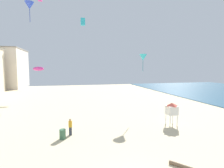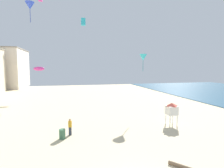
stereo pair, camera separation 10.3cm
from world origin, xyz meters
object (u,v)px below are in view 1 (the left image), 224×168
beach_trash_bin (63,134)px  kite_magenta_parafoil_2 (39,69)px  kite_flyer (70,126)px  kite_cyan_delta (143,57)px  kite_cyan_box (83,22)px  lifeguard_stand (172,109)px  driftwood_log (188,168)px  kite_blue_delta (29,6)px

beach_trash_bin → kite_magenta_parafoil_2: kite_magenta_parafoil_2 is taller
kite_flyer → kite_cyan_delta: kite_cyan_delta is taller
kite_flyer → kite_cyan_box: (3.36, 28.98, 17.66)m
kite_flyer → kite_cyan_box: kite_cyan_box is taller
beach_trash_bin → kite_cyan_delta: (11.45, 8.17, 7.70)m
kite_cyan_box → kite_cyan_delta: bearing=-71.1°
lifeguard_stand → kite_cyan_delta: size_ratio=0.98×
lifeguard_stand → kite_cyan_delta: (-0.55, 6.98, 6.31)m
kite_flyer → driftwood_log: 10.53m
beach_trash_bin → kite_cyan_box: size_ratio=0.52×
kite_flyer → kite_blue_delta: size_ratio=0.42×
kite_flyer → beach_trash_bin: bearing=-38.1°
kite_magenta_parafoil_2 → kite_cyan_delta: bearing=-40.2°
kite_cyan_delta → kite_blue_delta: size_ratio=0.66×
beach_trash_bin → kite_blue_delta: size_ratio=0.23×
lifeguard_stand → kite_magenta_parafoil_2: size_ratio=1.16×
beach_trash_bin → kite_cyan_box: kite_cyan_box is taller
kite_flyer → driftwood_log: kite_flyer is taller
beach_trash_bin → kite_cyan_delta: bearing=35.5°
driftwood_log → kite_cyan_delta: size_ratio=0.89×
kite_flyer → kite_cyan_delta: (10.75, 7.42, 7.23)m
lifeguard_stand → beach_trash_bin: size_ratio=2.83×
driftwood_log → kite_blue_delta: size_ratio=0.59×
kite_blue_delta → kite_magenta_parafoil_2: bearing=53.0°
beach_trash_bin → kite_magenta_parafoil_2: bearing=104.4°
kite_flyer → kite_blue_delta: kite_blue_delta is taller
kite_cyan_box → kite_magenta_parafoil_2: 17.13m
lifeguard_stand → kite_cyan_box: bearing=124.9°
kite_cyan_delta → kite_cyan_box: bearing=108.9°
driftwood_log → kite_blue_delta: 36.97m
lifeguard_stand → kite_blue_delta: size_ratio=0.65×
driftwood_log → kite_flyer: bearing=134.0°
kite_magenta_parafoil_2 → kite_flyer: bearing=-73.5°
kite_flyer → beach_trash_bin: size_ratio=1.82×
kite_cyan_box → kite_blue_delta: (-10.89, -8.27, 0.21)m
kite_magenta_parafoil_2 → kite_blue_delta: bearing=-127.0°
kite_blue_delta → kite_cyan_box: bearing=37.2°
kite_cyan_box → kite_blue_delta: kite_blue_delta is taller
kite_flyer → lifeguard_stand: (11.30, 0.45, 0.92)m
lifeguard_stand → kite_magenta_parafoil_2: bearing=148.9°
beach_trash_bin → kite_magenta_parafoil_2: 24.25m
lifeguard_stand → kite_magenta_parafoil_2: kite_magenta_parafoil_2 is taller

